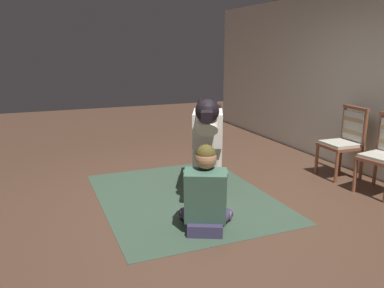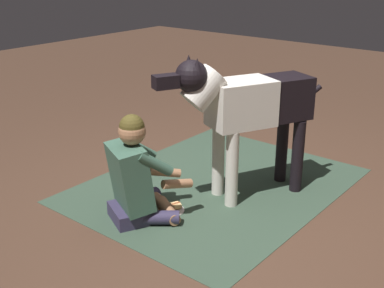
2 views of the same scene
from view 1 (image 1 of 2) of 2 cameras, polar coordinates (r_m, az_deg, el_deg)
name	(u,v)px [view 1 (image 1 of 2)]	position (r m, az deg, el deg)	size (l,w,h in m)	color
ground_plane	(200,202)	(4.61, 1.13, -8.49)	(15.68, 15.68, 0.00)	#4C3325
back_wall	(380,83)	(5.85, 25.86, 8.07)	(9.06, 0.10, 2.60)	silver
area_rug	(184,197)	(4.75, -1.17, -7.74)	(2.48, 1.96, 0.01)	#344838
dining_chair_left_of_pair	(346,138)	(5.77, 21.65, 0.77)	(0.48, 0.48, 0.98)	brown
person_sitting_on_floor	(206,195)	(3.81, 2.00, -7.56)	(0.71, 0.63, 0.88)	#342E4B
large_dog	(208,130)	(4.64, 2.33, 2.14)	(1.45, 0.80, 1.27)	silver
hot_dog_on_plate	(206,215)	(4.20, 2.05, -10.43)	(0.24, 0.24, 0.06)	silver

